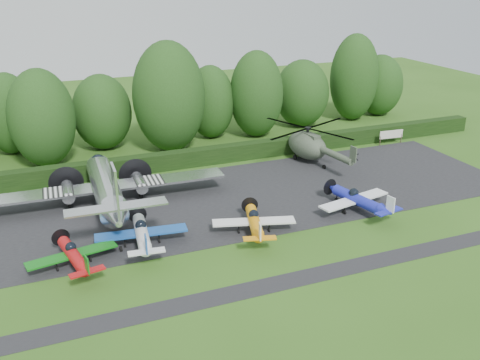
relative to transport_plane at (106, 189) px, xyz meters
name	(u,v)px	position (x,y,z in m)	size (l,w,h in m)	color
ground	(220,253)	(7.22, -12.24, -2.17)	(160.00, 160.00, 0.00)	#2E5417
apron	(186,206)	(7.22, -2.24, -2.17)	(70.00, 18.00, 0.01)	black
taxiway_verge	(248,290)	(7.22, -18.24, -2.17)	(70.00, 2.00, 0.00)	black
hedgerow	(159,170)	(7.22, 8.76, -2.17)	(90.00, 1.60, 2.00)	black
transport_plane	(106,189)	(0.00, 0.00, 0.00)	(24.30, 18.63, 7.79)	silver
light_plane_red	(74,255)	(-4.19, -10.20, -1.04)	(7.09, 7.46, 2.72)	#AF1012
light_plane_white	(142,233)	(1.51, -8.77, -0.93)	(7.78, 8.18, 2.99)	silver
light_plane_orange	(254,222)	(11.22, -10.20, -0.99)	(7.37, 7.75, 2.83)	orange
light_plane_blue	(358,200)	(22.34, -9.66, -0.90)	(7.94, 8.35, 3.05)	#1B22A6
helicopter	(307,143)	(24.87, 5.22, 0.10)	(13.11, 15.35, 4.22)	#384132
sign_board	(391,135)	(38.40, 6.78, -0.86)	(3.46, 0.13, 1.95)	#3F3326
tree_0	(302,93)	(31.51, 19.33, 2.73)	(7.90, 7.90, 9.82)	black
tree_1	(354,78)	(40.50, 19.60, 4.36)	(7.27, 7.27, 13.09)	black
tree_2	(256,94)	(23.25, 17.10, 3.76)	(7.33, 7.33, 11.88)	black
tree_6	(42,118)	(-4.66, 15.41, 3.61)	(7.63, 7.63, 11.59)	black
tree_7	(9,114)	(-8.34, 21.77, 2.96)	(6.57, 6.57, 10.29)	black
tree_8	(102,112)	(2.72, 19.41, 2.68)	(7.49, 7.49, 9.71)	black
tree_9	(169,97)	(10.57, 15.50, 4.81)	(9.09, 9.09, 13.97)	black
tree_10	(380,85)	(45.99, 20.56, 2.59)	(7.25, 7.25, 9.55)	black
tree_11	(211,102)	(17.19, 18.84, 2.82)	(6.51, 6.51, 10.01)	black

